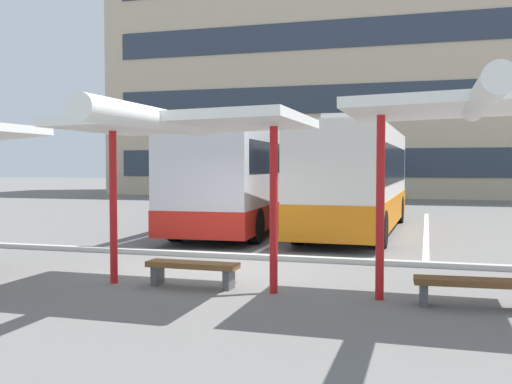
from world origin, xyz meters
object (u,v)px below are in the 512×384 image
(bench_1, at_px, (192,268))
(waiting_shelter_2, at_px, (476,109))
(waiting_shelter_1, at_px, (184,126))
(bench_2, at_px, (473,286))
(coach_bus_0, at_px, (253,177))
(coach_bus_1, at_px, (357,180))

(bench_1, relative_size, waiting_shelter_2, 0.36)
(waiting_shelter_1, xyz_separation_m, bench_2, (4.75, 0.11, -2.53))
(coach_bus_0, distance_m, bench_2, 12.64)
(coach_bus_0, height_order, waiting_shelter_1, coach_bus_0)
(waiting_shelter_2, bearing_deg, waiting_shelter_1, -179.80)
(waiting_shelter_2, relative_size, bench_2, 2.65)
(coach_bus_1, bearing_deg, coach_bus_0, 169.56)
(waiting_shelter_2, xyz_separation_m, bench_2, (0.00, 0.09, -2.70))
(coach_bus_1, height_order, waiting_shelter_2, coach_bus_1)
(bench_2, bearing_deg, coach_bus_1, 106.32)
(waiting_shelter_1, distance_m, bench_2, 5.38)
(waiting_shelter_1, height_order, waiting_shelter_2, waiting_shelter_2)
(bench_1, distance_m, waiting_shelter_2, 5.47)
(coach_bus_0, distance_m, waiting_shelter_2, 12.70)
(bench_2, bearing_deg, coach_bus_0, 122.16)
(coach_bus_0, xyz_separation_m, bench_2, (6.69, -10.63, -1.44))
(coach_bus_0, bearing_deg, waiting_shelter_2, -58.06)
(coach_bus_1, height_order, bench_1, coach_bus_1)
(bench_1, bearing_deg, waiting_shelter_2, -4.24)
(coach_bus_0, height_order, bench_2, coach_bus_0)
(bench_1, distance_m, bench_2, 4.75)
(coach_bus_1, bearing_deg, bench_1, -100.75)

